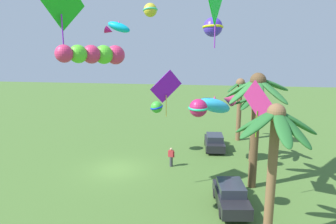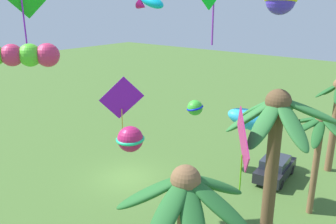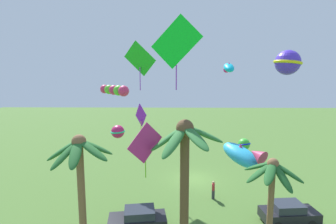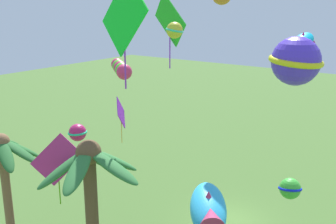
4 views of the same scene
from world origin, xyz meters
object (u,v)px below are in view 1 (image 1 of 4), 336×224
object	(u,v)px
kite_ball_5	(198,108)
kite_diamond_10	(166,87)
kite_ball_0	(213,27)
palm_tree_3	(240,97)
palm_tree_1	(274,138)
parked_car_1	(214,142)
palm_tree_0	(256,103)
kite_tube_6	(95,54)
spectator_0	(171,157)
kite_ball_2	(157,107)
parked_car_0	(231,196)
palm_tree_2	(253,109)
kite_fish_7	(216,104)
kite_ball_4	(150,10)
kite_diamond_3	(258,102)
kite_fish_11	(118,27)

from	to	relation	value
kite_ball_5	kite_diamond_10	size ratio (longest dim) A/B	0.45
kite_ball_0	kite_diamond_10	bearing A→B (deg)	-13.33
palm_tree_3	kite_diamond_10	bearing A→B (deg)	-20.61
kite_ball_5	palm_tree_1	bearing A→B (deg)	67.47
kite_ball_0	parked_car_1	bearing A→B (deg)	139.26
palm_tree_0	kite_tube_6	xyz separation A→B (m)	(5.98, -8.60, 3.24)
spectator_0	kite_ball_2	distance (m)	4.93
palm_tree_1	palm_tree_3	xyz separation A→B (m)	(-17.26, -0.17, -0.70)
parked_car_0	kite_ball_0	bearing A→B (deg)	-171.62
palm_tree_3	kite_ball_2	xyz separation A→B (m)	(5.32, -7.72, -0.32)
palm_tree_2	kite_fish_7	distance (m)	3.23
palm_tree_0	palm_tree_1	size ratio (longest dim) A/B	1.13
palm_tree_0	kite_ball_4	world-z (taller)	kite_ball_4
palm_tree_0	kite_tube_6	size ratio (longest dim) A/B	2.62
parked_car_1	spectator_0	distance (m)	5.93
kite_diamond_3	parked_car_1	bearing A→B (deg)	-166.64
kite_ball_5	parked_car_0	bearing A→B (deg)	129.76
kite_ball_5	kite_fish_7	size ratio (longest dim) A/B	0.34
kite_ball_4	palm_tree_0	bearing A→B (deg)	95.41
kite_tube_6	kite_diamond_10	bearing A→B (deg)	131.35
palm_tree_1	kite_diamond_3	xyz separation A→B (m)	(-3.86, -0.28, 1.05)
palm_tree_3	kite_tube_6	bearing A→B (deg)	-26.45
palm_tree_3	kite_ball_0	bearing A→B (deg)	-36.26
spectator_0	kite_fish_7	size ratio (longest dim) A/B	0.44
kite_ball_4	kite_tube_6	xyz separation A→B (m)	(5.32, -1.65, -2.69)
palm_tree_3	kite_diamond_3	world-z (taller)	kite_diamond_3
parked_car_1	kite_ball_0	world-z (taller)	kite_ball_0
palm_tree_0	palm_tree_2	size ratio (longest dim) A/B	1.37
palm_tree_0	kite_tube_6	bearing A→B (deg)	-55.20
palm_tree_2	kite_ball_2	distance (m)	8.38
parked_car_1	kite_ball_0	xyz separation A→B (m)	(0.54, -0.47, 10.58)
kite_tube_6	kite_fish_11	size ratio (longest dim) A/B	1.31
parked_car_0	kite_ball_2	world-z (taller)	kite_ball_2
spectator_0	kite_ball_2	xyz separation A→B (m)	(-2.95, -1.76, 3.54)
parked_car_0	spectator_0	distance (m)	7.37
kite_tube_6	kite_fish_11	xyz separation A→B (m)	(-10.77, -2.35, 2.07)
kite_diamond_3	palm_tree_1	bearing A→B (deg)	4.14
kite_ball_0	kite_diamond_3	world-z (taller)	kite_ball_0
parked_car_0	kite_tube_6	size ratio (longest dim) A/B	1.35
kite_diamond_3	spectator_0	bearing A→B (deg)	-131.27
spectator_0	kite_ball_2	world-z (taller)	kite_ball_2
palm_tree_0	kite_ball_4	size ratio (longest dim) A/B	6.11
palm_tree_2	kite_ball_2	size ratio (longest dim) A/B	3.66
parked_car_1	kite_ball_5	world-z (taller)	kite_ball_5
palm_tree_3	kite_fish_11	world-z (taller)	kite_fish_11
palm_tree_3	kite_ball_2	world-z (taller)	palm_tree_3
spectator_0	kite_tube_6	world-z (taller)	kite_tube_6
kite_ball_4	kite_ball_5	world-z (taller)	kite_ball_4
kite_ball_5	kite_ball_2	bearing A→B (deg)	-157.74
palm_tree_1	kite_ball_5	world-z (taller)	palm_tree_1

